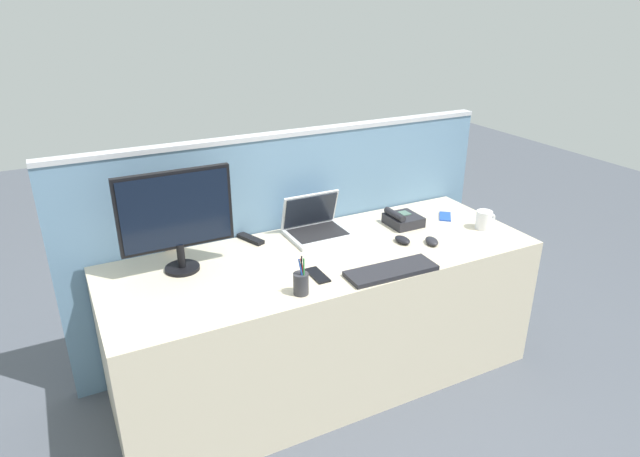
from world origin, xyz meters
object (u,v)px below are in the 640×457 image
Objects in this scene: desktop_monitor at (176,214)px; laptop at (316,225)px; coffee_mug at (484,220)px; desk_phone at (402,219)px; cell_phone_black_slab at (318,275)px; pen_cup at (301,283)px; keyboard_main at (391,271)px; computer_mouse_left_hand at (402,240)px; tv_remote at (251,239)px; computer_mouse_right_hand at (432,241)px; cell_phone_blue_case at (445,216)px.

desktop_monitor reaches higher than laptop.
desktop_monitor is 1.63m from coffee_mug.
desk_phone is 0.76m from cell_phone_black_slab.
cell_phone_black_slab is (0.13, 0.11, -0.05)m from pen_cup.
laptop is 0.92m from coffee_mug.
keyboard_main is 0.35m from computer_mouse_left_hand.
pen_cup is at bearing -140.77° from cell_phone_black_slab.
tv_remote is at bearing 167.19° from laptop.
pen_cup is (0.40, -0.46, -0.22)m from desktop_monitor.
tv_remote reaches higher than cell_phone_black_slab.
laptop is at bearing 157.67° from coffee_mug.
computer_mouse_right_hand is (0.47, -0.39, -0.03)m from laptop.
desk_phone is 1.36× the size of cell_phone_blue_case.
pen_cup is (-0.82, -0.43, 0.02)m from desk_phone.
desk_phone is at bearing 104.92° from computer_mouse_right_hand.
computer_mouse_left_hand is at bearing 48.27° from keyboard_main.
pen_cup is 1.11× the size of tv_remote.
laptop is 0.35m from tv_remote.
computer_mouse_right_hand is at bearing -39.09° from laptop.
cell_phone_black_slab is (-0.21, -0.43, -0.04)m from laptop.
computer_mouse_right_hand is at bearing -174.71° from coffee_mug.
computer_mouse_right_hand is 0.94m from tv_remote.
cell_phone_blue_case is (0.29, -0.02, -0.03)m from desk_phone.
coffee_mug is at bearing 8.93° from pen_cup.
desktop_monitor reaches higher than computer_mouse_left_hand.
cell_phone_blue_case is at bearing -1.92° from desktop_monitor.
coffee_mug is at bearing -40.86° from tv_remote.
desk_phone is at bearing -1.50° from desktop_monitor.
tv_remote is 1.37× the size of coffee_mug.
cell_phone_black_slab is (-0.32, 0.13, -0.01)m from keyboard_main.
tv_remote is (-0.82, 0.46, -0.01)m from computer_mouse_right_hand.
computer_mouse_left_hand reaches higher than tv_remote.
pen_cup is 1.42× the size of cell_phone_blue_case.
computer_mouse_right_hand is 0.15m from computer_mouse_left_hand.
computer_mouse_left_hand reaches higher than cell_phone_blue_case.
desktop_monitor is 2.75× the size of pen_cup.
cell_phone_blue_case is at bearing 110.19° from coffee_mug.
computer_mouse_left_hand is at bearing 174.77° from coffee_mug.
keyboard_main is at bearing -129.92° from desk_phone.
desk_phone is 0.93m from pen_cup.
pen_cup is at bearing -111.03° from tv_remote.
pen_cup is at bearing -152.50° from desk_phone.
pen_cup is 1.22× the size of cell_phone_black_slab.
laptop is 1.70× the size of pen_cup.
computer_mouse_left_hand is at bearing 164.16° from computer_mouse_right_hand.
desk_phone is at bearing 51.81° from keyboard_main.
coffee_mug is at bearing 17.13° from keyboard_main.
pen_cup is (-0.69, -0.23, 0.04)m from computer_mouse_left_hand.
tv_remote is (-0.83, 0.19, -0.02)m from desk_phone.
computer_mouse_left_hand is 0.76× the size of cell_phone_blue_case.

